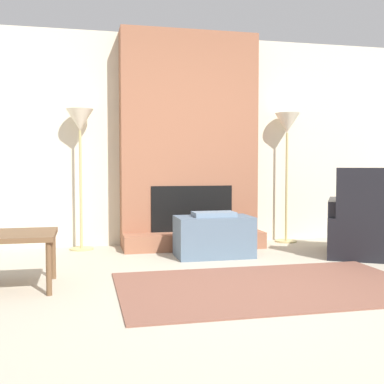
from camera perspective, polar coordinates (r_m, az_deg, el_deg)
name	(u,v)px	position (r m, az deg, el deg)	size (l,w,h in m)	color
ground_plane	(266,303)	(3.59, 8.81, -12.87)	(24.00, 24.00, 0.00)	#B2A893
wall_back	(186,141)	(6.13, -0.74, 6.10)	(6.92, 0.06, 2.60)	beige
fireplace	(189,147)	(5.91, -0.30, 5.37)	(1.68, 0.64, 2.60)	#935B42
ottoman	(214,236)	(5.22, 2.60, -5.21)	(0.82, 0.47, 0.49)	slate
armchair	(368,229)	(5.59, 20.12, -4.16)	(1.22, 1.27, 0.96)	black
side_table	(17,240)	(4.11, -20.01, -5.37)	(0.60, 0.63, 0.45)	brown
floor_lamp_left	(80,130)	(5.77, -13.14, 7.19)	(0.31, 0.31, 1.64)	tan
floor_lamp_right	(287,132)	(6.31, 11.21, 6.98)	(0.31, 0.31, 1.65)	tan
area_rug	(270,286)	(4.03, 9.20, -10.97)	(2.46, 1.48, 0.01)	brown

